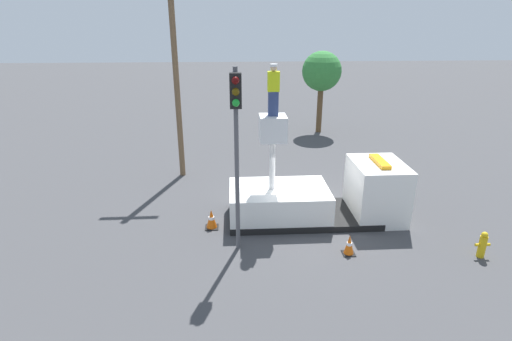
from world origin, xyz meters
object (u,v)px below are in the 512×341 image
at_px(fire_hydrant, 483,245).
at_px(traffic_cone_rear, 211,219).
at_px(bucket_truck, 320,197).
at_px(tree_left_bg, 322,72).
at_px(worker, 273,90).
at_px(traffic_light_pole, 236,128).
at_px(utility_pole, 176,78).
at_px(traffic_cone_curbside, 349,245).

height_order(fire_hydrant, traffic_cone_rear, fire_hydrant).
xyz_separation_m(bucket_truck, tree_left_bg, (2.53, 12.38, 3.11)).
relative_size(worker, fire_hydrant, 1.96).
bearing_deg(traffic_light_pole, utility_pole, 110.51).
xyz_separation_m(traffic_cone_rear, tree_left_bg, (6.61, 12.96, 3.61)).
bearing_deg(tree_left_bg, utility_pole, -137.64).
xyz_separation_m(traffic_light_pole, traffic_cone_curbside, (3.57, -0.47, -3.83)).
bearing_deg(traffic_light_pole, worker, 58.48).
xyz_separation_m(tree_left_bg, utility_pole, (-8.27, -7.54, 0.70)).
relative_size(fire_hydrant, utility_pole, 0.10).
xyz_separation_m(traffic_light_pole, tree_left_bg, (5.66, 14.50, -0.20)).
xyz_separation_m(traffic_cone_rear, utility_pole, (-1.66, 5.42, 4.32)).
height_order(traffic_cone_rear, traffic_cone_curbside, traffic_cone_rear).
xyz_separation_m(traffic_light_pole, utility_pole, (-2.60, 6.96, 0.50)).
distance_m(bucket_truck, traffic_light_pole, 5.03).
xyz_separation_m(bucket_truck, worker, (-1.84, 0.00, 4.05)).
bearing_deg(traffic_cone_rear, tree_left_bg, 62.96).
bearing_deg(traffic_cone_rear, bucket_truck, 8.03).
bearing_deg(traffic_cone_curbside, traffic_cone_rear, 156.02).
distance_m(traffic_light_pole, traffic_cone_curbside, 5.26).
relative_size(bucket_truck, traffic_light_pole, 1.10).
relative_size(traffic_cone_rear, traffic_cone_curbside, 1.05).
height_order(worker, traffic_cone_curbside, worker).
xyz_separation_m(bucket_truck, utility_pole, (-5.74, 4.84, 3.81)).
distance_m(bucket_truck, traffic_cone_curbside, 2.67).
xyz_separation_m(bucket_truck, traffic_light_pole, (-3.14, -2.12, 3.31)).
bearing_deg(utility_pole, tree_left_bg, 42.36).
height_order(traffic_cone_curbside, utility_pole, utility_pole).
bearing_deg(utility_pole, fire_hydrant, -37.10).
xyz_separation_m(worker, tree_left_bg, (4.37, 12.38, -0.93)).
relative_size(fire_hydrant, traffic_cone_rear, 1.24).
bearing_deg(traffic_cone_curbside, bucket_truck, 99.59).
height_order(bucket_truck, traffic_cone_curbside, bucket_truck).
bearing_deg(worker, bucket_truck, 0.00).
distance_m(traffic_light_pole, fire_hydrant, 8.64).
bearing_deg(bucket_truck, worker, 180.00).
bearing_deg(traffic_light_pole, traffic_cone_rear, 121.59).
relative_size(bucket_truck, traffic_cone_rear, 9.07).
height_order(traffic_cone_curbside, tree_left_bg, tree_left_bg).
distance_m(bucket_truck, fire_hydrant, 5.52).
relative_size(bucket_truck, fire_hydrant, 7.30).
bearing_deg(traffic_cone_rear, utility_pole, 106.99).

